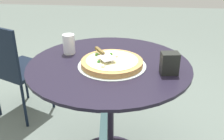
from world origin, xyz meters
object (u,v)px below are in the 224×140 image
Objects in this scene: pizza_on_tray at (112,63)px; drinking_cup at (69,44)px; patio_chair_near at (13,65)px; napkin_dispenser at (170,63)px; pizza_server at (103,54)px; patio_table at (109,89)px.

pizza_on_tray is 0.35m from drinking_cup.
drinking_cup is 0.74m from patio_chair_near.
patio_chair_near is at bearing -33.74° from napkin_dispenser.
patio_chair_near is (-0.81, 0.47, -0.32)m from pizza_server.
patio_chair_near is (-0.87, 0.51, -0.28)m from pizza_on_tray.
pizza_on_tray is 0.48× the size of patio_chair_near.
pizza_on_tray is 0.34m from napkin_dispenser.
pizza_server is 0.24× the size of patio_chair_near.
drinking_cup reaches higher than pizza_on_tray.
patio_chair_near is at bearing 150.56° from patio_table.
pizza_on_tray is at bearing -51.17° from patio_table.
drinking_cup is 0.67m from napkin_dispenser.
pizza_on_tray reaches higher than patio_table.
patio_table is at bearing -29.44° from patio_chair_near.
pizza_server is 1.60× the size of drinking_cup.
pizza_on_tray is at bearing -29.99° from drinking_cup.
pizza_on_tray is 1.05m from patio_chair_near.
drinking_cup is at bearing -29.30° from napkin_dispenser.
napkin_dispenser is (0.33, -0.07, 0.04)m from pizza_on_tray.
pizza_server is 1.00m from patio_chair_near.
drinking_cup is 1.04× the size of napkin_dispenser.
patio_table is at bearing -23.49° from napkin_dispenser.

